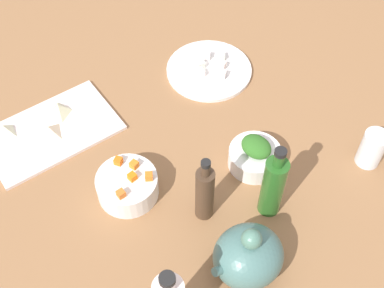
# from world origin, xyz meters

# --- Properties ---
(tabletop) EXTENTS (1.90, 1.90, 0.03)m
(tabletop) POSITION_xyz_m (0.00, 0.00, 0.01)
(tabletop) COLOR #90653F
(tabletop) RESTS_ON ground
(cutting_board) EXTENTS (0.36, 0.23, 0.01)m
(cutting_board) POSITION_xyz_m (0.28, -0.27, 0.03)
(cutting_board) COLOR white
(cutting_board) RESTS_ON tabletop
(plate_tofu) EXTENTS (0.26, 0.26, 0.01)m
(plate_tofu) POSITION_xyz_m (-0.21, -0.24, 0.04)
(plate_tofu) COLOR white
(plate_tofu) RESTS_ON tabletop
(bowl_greens) EXTENTS (0.14, 0.14, 0.05)m
(bowl_greens) POSITION_xyz_m (-0.12, 0.11, 0.06)
(bowl_greens) COLOR white
(bowl_greens) RESTS_ON tabletop
(bowl_carrots) EXTENTS (0.15, 0.15, 0.06)m
(bowl_carrots) POSITION_xyz_m (0.20, 0.01, 0.06)
(bowl_carrots) COLOR white
(bowl_carrots) RESTS_ON tabletop
(teapot) EXTENTS (0.17, 0.15, 0.16)m
(teapot) POSITION_xyz_m (0.07, 0.33, 0.09)
(teapot) COLOR #48716C
(teapot) RESTS_ON tabletop
(bottle_0) EXTENTS (0.05, 0.05, 0.23)m
(bottle_0) POSITION_xyz_m (-0.07, 0.23, 0.13)
(bottle_0) COLOR #265D1F
(bottle_0) RESTS_ON tabletop
(bottle_1) EXTENTS (0.04, 0.04, 0.21)m
(bottle_1) POSITION_xyz_m (0.07, 0.16, 0.12)
(bottle_1) COLOR #453222
(bottle_1) RESTS_ON tabletop
(drinking_glass_0) EXTENTS (0.06, 0.06, 0.10)m
(drinking_glass_0) POSITION_xyz_m (-0.38, 0.26, 0.08)
(drinking_glass_0) COLOR white
(drinking_glass_0) RESTS_ON tabletop
(carrot_cube_0) EXTENTS (0.02, 0.02, 0.02)m
(carrot_cube_0) POSITION_xyz_m (0.23, 0.05, 0.10)
(carrot_cube_0) COLOR orange
(carrot_cube_0) RESTS_ON bowl_carrots
(carrot_cube_1) EXTENTS (0.02, 0.02, 0.02)m
(carrot_cube_1) POSITION_xyz_m (0.16, -0.01, 0.10)
(carrot_cube_1) COLOR orange
(carrot_cube_1) RESTS_ON bowl_carrots
(carrot_cube_2) EXTENTS (0.02, 0.02, 0.02)m
(carrot_cube_2) POSITION_xyz_m (0.15, 0.04, 0.10)
(carrot_cube_2) COLOR orange
(carrot_cube_2) RESTS_ON bowl_carrots
(carrot_cube_3) EXTENTS (0.02, 0.02, 0.02)m
(carrot_cube_3) POSITION_xyz_m (0.18, 0.02, 0.10)
(carrot_cube_3) COLOR orange
(carrot_cube_3) RESTS_ON bowl_carrots
(carrot_cube_4) EXTENTS (0.03, 0.03, 0.02)m
(carrot_cube_4) POSITION_xyz_m (0.19, -0.04, 0.10)
(carrot_cube_4) COLOR orange
(carrot_cube_4) RESTS_ON bowl_carrots
(chopped_greens_mound) EXTENTS (0.08, 0.09, 0.04)m
(chopped_greens_mound) POSITION_xyz_m (-0.12, 0.11, 0.10)
(chopped_greens_mound) COLOR #306B23
(chopped_greens_mound) RESTS_ON bowl_greens
(tofu_cube_0) EXTENTS (0.03, 0.03, 0.02)m
(tofu_cube_0) POSITION_xyz_m (-0.20, -0.26, 0.05)
(tofu_cube_0) COLOR silver
(tofu_cube_0) RESTS_ON plate_tofu
(tofu_cube_1) EXTENTS (0.03, 0.03, 0.02)m
(tofu_cube_1) POSITION_xyz_m (-0.23, -0.19, 0.05)
(tofu_cube_1) COLOR silver
(tofu_cube_1) RESTS_ON plate_tofu
(tofu_cube_2) EXTENTS (0.03, 0.03, 0.02)m
(tofu_cube_2) POSITION_xyz_m (-0.23, -0.28, 0.05)
(tofu_cube_2) COLOR silver
(tofu_cube_2) RESTS_ON plate_tofu
(tofu_cube_3) EXTENTS (0.02, 0.02, 0.02)m
(tofu_cube_3) POSITION_xyz_m (-0.18, -0.23, 0.05)
(tofu_cube_3) COLOR white
(tofu_cube_3) RESTS_ON plate_tofu
(tofu_cube_4) EXTENTS (0.03, 0.03, 0.02)m
(tofu_cube_4) POSITION_xyz_m (-0.27, -0.25, 0.05)
(tofu_cube_4) COLOR silver
(tofu_cube_4) RESTS_ON plate_tofu
(tofu_cube_5) EXTENTS (0.03, 0.03, 0.02)m
(tofu_cube_5) POSITION_xyz_m (-0.25, -0.22, 0.05)
(tofu_cube_5) COLOR #F5DDD0
(tofu_cube_5) RESTS_ON plate_tofu
(dumpling_0) EXTENTS (0.08, 0.08, 0.03)m
(dumpling_0) POSITION_xyz_m (0.29, -0.26, 0.05)
(dumpling_0) COLOR beige
(dumpling_0) RESTS_ON cutting_board
(dumpling_1) EXTENTS (0.07, 0.07, 0.03)m
(dumpling_1) POSITION_xyz_m (0.39, -0.33, 0.06)
(dumpling_1) COLOR beige
(dumpling_1) RESTS_ON cutting_board
(dumpling_2) EXTENTS (0.06, 0.07, 0.03)m
(dumpling_2) POSITION_xyz_m (0.23, -0.32, 0.06)
(dumpling_2) COLOR beige
(dumpling_2) RESTS_ON cutting_board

